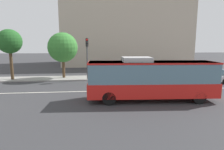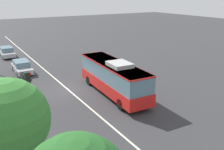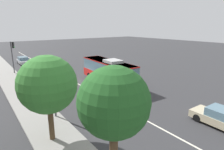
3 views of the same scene
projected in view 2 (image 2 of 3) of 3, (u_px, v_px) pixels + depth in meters
The scene contains 7 objects.
ground_plane at pixel (67, 89), 25.40m from camera, with size 160.00×160.00×0.00m, color #333335.
lane_centre_line at pixel (67, 89), 25.40m from camera, with size 76.00×0.16×0.01m, color silver.
transit_bus at pixel (113, 76), 23.66m from camera, with size 10.12×3.04×3.46m.
sedan_silver at pixel (7, 52), 38.28m from camera, with size 4.52×1.85×1.46m.
sedan_silver_ahead at pixel (22, 67), 30.57m from camera, with size 4.52×1.86×1.46m.
traffic_light_near_corner at pixel (27, 98), 14.36m from camera, with size 0.33×0.62×5.20m.
street_tree_kerbside_left at pixel (8, 120), 10.93m from camera, with size 3.78×3.78×5.93m.
Camera 2 is at (-22.61, 8.36, 9.36)m, focal length 39.79 mm.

